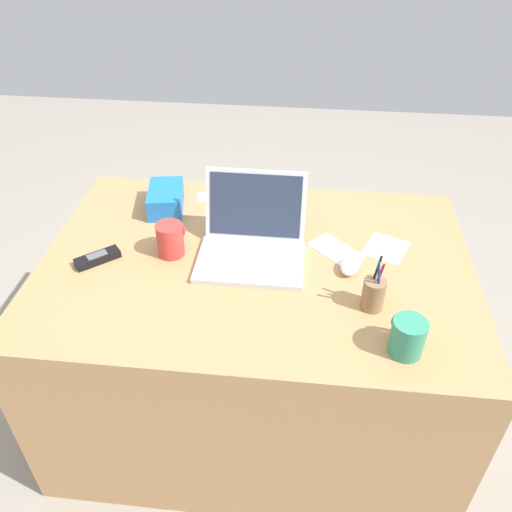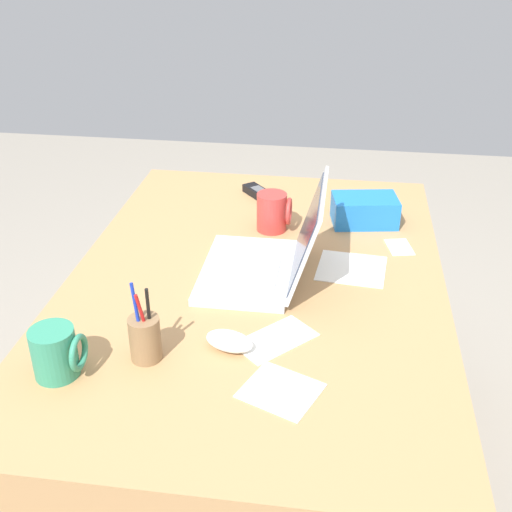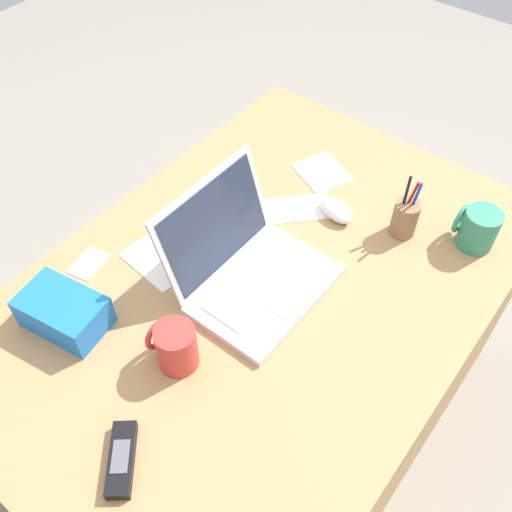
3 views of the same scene
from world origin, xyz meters
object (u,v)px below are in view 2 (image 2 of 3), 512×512
computer_mouse (229,341)px  snack_bag (365,210)px  pen_holder (145,338)px  laptop (267,258)px  coffee_mug_tall (273,212)px  cordless_phone (260,194)px  coffee_mug_white (56,353)px

computer_mouse → snack_bag: (-0.64, 0.28, 0.02)m
pen_holder → snack_bag: 0.82m
laptop → coffee_mug_tall: laptop is taller
coffee_mug_tall → pen_holder: bearing=-16.7°
cordless_phone → snack_bag: (0.14, 0.32, 0.03)m
computer_mouse → cordless_phone: computer_mouse is taller
cordless_phone → snack_bag: 0.35m
laptop → snack_bag: 0.41m
coffee_mug_white → coffee_mug_tall: bearing=153.8°
coffee_mug_tall → cordless_phone: size_ratio=0.81×
laptop → coffee_mug_white: bearing=-39.3°
computer_mouse → coffee_mug_white: bearing=-51.7°
coffee_mug_white → snack_bag: 0.97m
coffee_mug_white → snack_bag: coffee_mug_white is taller
snack_bag → pen_holder: bearing=-32.2°
cordless_phone → pen_holder: (0.83, -0.12, 0.04)m
laptop → cordless_phone: size_ratio=2.46×
laptop → computer_mouse: (0.30, -0.04, -0.03)m
coffee_mug_white → pen_holder: 0.17m
cordless_phone → pen_holder: size_ratio=0.77×
computer_mouse → snack_bag: snack_bag is taller
cordless_phone → coffee_mug_white: bearing=-16.6°
coffee_mug_white → pen_holder: bearing=115.4°
pen_holder → snack_bag: (-0.69, 0.44, -0.01)m
laptop → coffee_mug_tall: size_ratio=3.04×
pen_holder → snack_bag: pen_holder is taller
cordless_phone → coffee_mug_tall: bearing=17.2°
laptop → pen_holder: laptop is taller
coffee_mug_white → cordless_phone: 0.94m
coffee_mug_white → pen_holder: (-0.07, 0.15, -0.00)m
laptop → snack_bag: bearing=144.6°
coffee_mug_tall → pen_holder: pen_holder is taller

